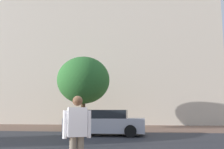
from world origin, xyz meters
TOP-DOWN VIEW (x-y plane):
  - ground_plane at (0.00, 10.00)m, footprint 120.00×120.00m
  - street_asphalt_strip at (0.00, 7.53)m, footprint 120.00×7.38m
  - landmark_building at (-3.01, 25.92)m, footprint 25.62×15.25m
  - person_skater at (0.35, 0.46)m, footprint 0.57×0.39m
  - car_silver at (-0.29, 9.16)m, footprint 4.44×1.97m
  - tree_curb_far at (-2.59, 13.50)m, footprint 3.99×3.99m

SIDE VIEW (x-z plane):
  - ground_plane at x=0.00m, z-range 0.00..0.00m
  - street_asphalt_strip at x=0.00m, z-range 0.00..0.00m
  - car_silver at x=-0.29m, z-range -0.02..1.40m
  - person_skater at x=0.35m, z-range 0.10..1.83m
  - tree_curb_far at x=-2.59m, z-range 0.92..6.38m
  - landmark_building at x=-3.01m, z-range -7.92..28.87m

